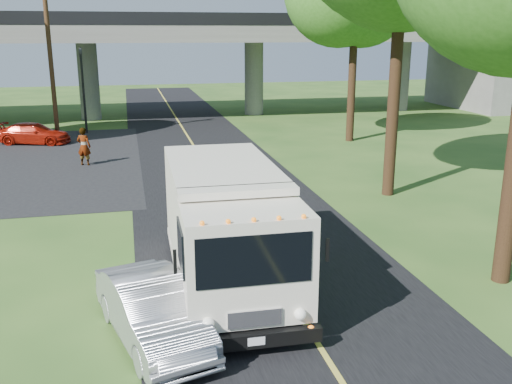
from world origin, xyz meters
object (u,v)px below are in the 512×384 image
object	(u,v)px
traffic_signal	(83,81)
utility_pole	(51,59)
step_van	(226,224)
silver_sedan	(153,311)
red_sedan	(34,133)
pedestrian	(84,147)

from	to	relation	value
traffic_signal	utility_pole	xyz separation A→B (m)	(-1.50, -2.00, 1.40)
step_van	silver_sedan	bearing A→B (deg)	-129.30
red_sedan	pedestrian	size ratio (longest dim) A/B	2.23
utility_pole	red_sedan	bearing A→B (deg)	-140.32
traffic_signal	utility_pole	bearing A→B (deg)	-126.87
utility_pole	step_van	world-z (taller)	utility_pole
red_sedan	silver_sedan	world-z (taller)	silver_sedan
traffic_signal	step_van	bearing A→B (deg)	-78.75
silver_sedan	pedestrian	distance (m)	16.93
step_van	pedestrian	distance (m)	15.12
red_sedan	silver_sedan	bearing A→B (deg)	-150.09
utility_pole	red_sedan	xyz separation A→B (m)	(-1.16, -0.97, -4.01)
step_van	silver_sedan	xyz separation A→B (m)	(-1.92, -2.28, -0.94)
red_sedan	pedestrian	distance (m)	7.01
silver_sedan	red_sedan	bearing A→B (deg)	87.64
utility_pole	silver_sedan	distance (m)	24.70
traffic_signal	silver_sedan	distance (m)	26.27
step_van	traffic_signal	bearing A→B (deg)	102.08
step_van	red_sedan	bearing A→B (deg)	110.40
pedestrian	traffic_signal	bearing A→B (deg)	-65.40
step_van	pedestrian	size ratio (longest dim) A/B	3.89
utility_pole	step_van	bearing A→B (deg)	-74.03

